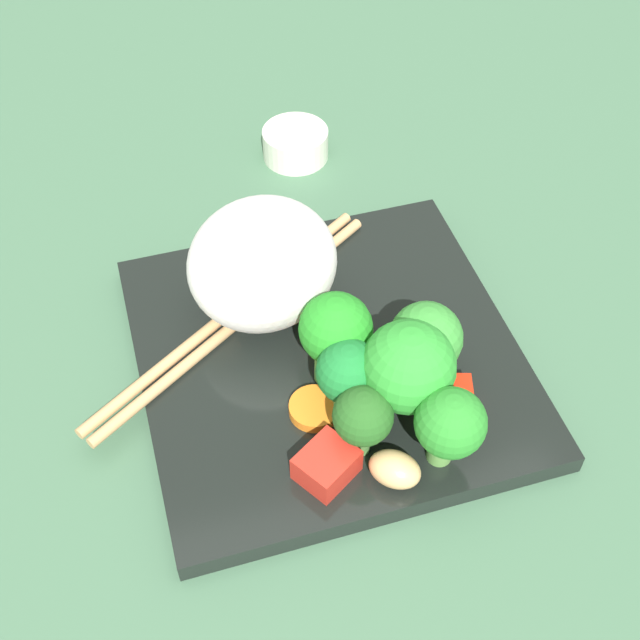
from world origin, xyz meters
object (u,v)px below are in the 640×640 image
chopstick_pair (233,317)px  rice_mound (262,264)px  square_plate (328,358)px  carrot_slice_2 (398,345)px  sauce_cup (295,144)px  broccoli_floret_0 (450,424)px

chopstick_pair → rice_mound: bearing=159.8°
square_plate → rice_mound: bearing=124.0°
rice_mound → square_plate: bearing=-56.0°
carrot_slice_2 → chopstick_pair: (-9.63, 4.89, -0.03)cm
rice_mound → carrot_slice_2: 9.93cm
square_plate → sauce_cup: size_ratio=4.46×
rice_mound → chopstick_pair: (-2.24, -0.61, -3.74)cm
rice_mound → carrot_slice_2: (7.39, -5.50, -3.71)cm
carrot_slice_2 → chopstick_pair: 10.80cm
square_plate → sauce_cup: sauce_cup is taller
broccoli_floret_0 → sauce_cup: 31.10cm
rice_mound → sauce_cup: rice_mound is taller
carrot_slice_2 → sauce_cup: size_ratio=0.44×
rice_mound → carrot_slice_2: size_ratio=4.16×
carrot_slice_2 → sauce_cup: bearing=93.5°
broccoli_floret_0 → sauce_cup: (-1.36, 30.85, -3.69)cm
broccoli_floret_0 → chopstick_pair: broccoli_floret_0 is taller
rice_mound → broccoli_floret_0: (7.37, -13.87, -0.59)cm
chopstick_pair → sauce_cup: size_ratio=3.99×
broccoli_floret_0 → chopstick_pair: size_ratio=0.27×
square_plate → chopstick_pair: chopstick_pair is taller
square_plate → broccoli_floret_0: (4.30, -9.31, 4.21)cm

